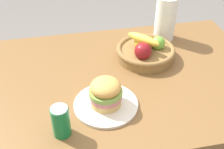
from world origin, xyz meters
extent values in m
cube|color=brown|center=(0.00, 0.00, 0.73)|extent=(1.40, 0.90, 0.04)
cylinder|color=brown|center=(-0.62, 0.37, 0.35)|extent=(0.07, 0.07, 0.71)
cylinder|color=brown|center=(0.62, 0.37, 0.35)|extent=(0.07, 0.07, 0.71)
cylinder|color=silver|center=(-0.08, -0.18, 0.76)|extent=(0.26, 0.26, 0.01)
cylinder|color=#DBAD60|center=(-0.08, -0.18, 0.78)|extent=(0.12, 0.12, 0.03)
cylinder|color=#C67075|center=(-0.08, -0.18, 0.80)|extent=(0.13, 0.13, 0.02)
cylinder|color=#84A84C|center=(-0.08, -0.18, 0.82)|extent=(0.13, 0.13, 0.02)
ellipsoid|color=#DF9F4D|center=(-0.08, -0.18, 0.85)|extent=(0.12, 0.12, 0.06)
cylinder|color=#147238|center=(-0.27, -0.29, 0.81)|extent=(0.07, 0.07, 0.12)
cylinder|color=silver|center=(-0.27, -0.29, 0.87)|extent=(0.06, 0.06, 0.00)
cylinder|color=olive|center=(0.17, 0.13, 0.78)|extent=(0.28, 0.28, 0.05)
torus|color=olive|center=(0.17, 0.13, 0.80)|extent=(0.29, 0.29, 0.02)
sphere|color=#6BAD38|center=(0.24, 0.13, 0.83)|extent=(0.07, 0.07, 0.07)
sphere|color=gold|center=(0.16, 0.15, 0.83)|extent=(0.08, 0.08, 0.08)
sphere|color=maroon|center=(0.14, 0.07, 0.83)|extent=(0.08, 0.08, 0.08)
ellipsoid|color=yellow|center=(0.16, 0.13, 0.86)|extent=(0.16, 0.17, 0.05)
cylinder|color=white|center=(0.33, 0.30, 0.87)|extent=(0.11, 0.11, 0.24)
camera|label=1|loc=(-0.23, -1.03, 1.57)|focal=46.40mm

